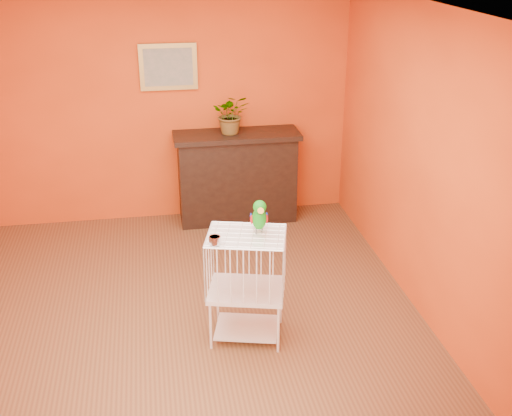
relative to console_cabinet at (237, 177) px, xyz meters
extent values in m
plane|color=brown|center=(-0.70, -2.01, -0.52)|extent=(4.50, 4.50, 0.00)
plane|color=#E64F15|center=(-0.70, 0.24, 0.78)|extent=(4.00, 0.00, 4.00)
plane|color=#E64F15|center=(-0.70, -4.26, 0.78)|extent=(4.00, 0.00, 4.00)
plane|color=#E64F15|center=(1.30, -2.01, 0.78)|extent=(0.00, 4.50, 4.50)
plane|color=white|center=(-0.70, -2.01, 2.08)|extent=(4.50, 4.50, 0.00)
cube|color=black|center=(0.00, 0.00, -0.03)|extent=(1.31, 0.44, 0.98)
cube|color=black|center=(0.00, 0.00, 0.49)|extent=(1.40, 0.50, 0.05)
cube|color=black|center=(0.00, -0.19, -0.03)|extent=(0.92, 0.02, 0.49)
cube|color=maroon|center=(-0.27, -0.05, -0.14)|extent=(0.05, 0.20, 0.31)
cube|color=#2D4C26|center=(-0.18, -0.05, -0.14)|extent=(0.05, 0.20, 0.31)
cube|color=maroon|center=(-0.09, -0.05, -0.14)|extent=(0.05, 0.20, 0.31)
cube|color=#2D4C26|center=(0.02, -0.05, -0.14)|extent=(0.05, 0.20, 0.31)
cube|color=maroon|center=(0.13, -0.05, -0.14)|extent=(0.05, 0.20, 0.31)
imported|color=#26722D|center=(-0.05, 0.04, 0.69)|extent=(0.44, 0.48, 0.34)
cube|color=#A2813A|center=(-0.70, 0.21, 1.23)|extent=(0.62, 0.03, 0.50)
cube|color=gray|center=(-0.70, 0.20, 1.23)|extent=(0.52, 0.01, 0.40)
cube|color=white|center=(-0.26, -2.33, -0.45)|extent=(0.59, 0.51, 0.02)
cube|color=white|center=(-0.26, -2.33, -0.09)|extent=(0.70, 0.60, 0.04)
cube|color=white|center=(-0.26, -2.33, 0.40)|extent=(0.70, 0.60, 0.01)
cylinder|color=white|center=(-0.57, -2.47, -0.31)|extent=(0.02, 0.02, 0.42)
cylinder|color=white|center=(-0.05, -2.60, -0.31)|extent=(0.02, 0.02, 0.42)
cylinder|color=white|center=(-0.47, -2.07, -0.31)|extent=(0.02, 0.02, 0.42)
cylinder|color=white|center=(0.06, -2.20, -0.31)|extent=(0.02, 0.02, 0.42)
cylinder|color=silver|center=(-0.52, -2.45, 0.44)|extent=(0.09, 0.09, 0.06)
cylinder|color=#59544C|center=(-0.18, -2.32, 0.43)|extent=(0.01, 0.01, 0.04)
cylinder|color=#59544C|center=(-0.13, -2.32, 0.43)|extent=(0.01, 0.01, 0.04)
ellipsoid|color=#1A920D|center=(-0.15, -2.32, 0.54)|extent=(0.12, 0.17, 0.21)
ellipsoid|color=#1A920D|center=(-0.16, -2.35, 0.65)|extent=(0.11, 0.12, 0.10)
cone|color=orange|center=(-0.16, -2.40, 0.64)|extent=(0.05, 0.07, 0.07)
cone|color=black|center=(-0.16, -2.39, 0.62)|extent=(0.03, 0.03, 0.03)
sphere|color=black|center=(-0.19, -2.37, 0.66)|extent=(0.01, 0.01, 0.01)
sphere|color=black|center=(-0.12, -2.37, 0.66)|extent=(0.01, 0.01, 0.01)
ellipsoid|color=#A50C0C|center=(-0.21, -2.31, 0.53)|extent=(0.03, 0.06, 0.07)
ellipsoid|color=navy|center=(-0.09, -2.32, 0.53)|extent=(0.03, 0.06, 0.07)
cone|color=#1A920D|center=(-0.15, -2.25, 0.47)|extent=(0.08, 0.15, 0.11)
camera|label=1|loc=(-0.94, -6.76, 2.60)|focal=45.00mm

